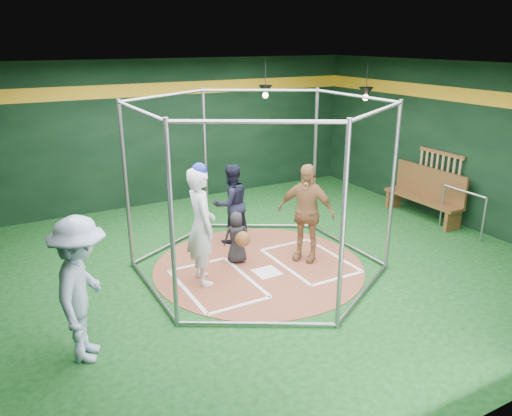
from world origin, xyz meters
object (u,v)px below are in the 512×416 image
visitor_leopard (306,213)px  dugout_bench (426,193)px  batter_figure (201,225)px  umpire (231,204)px

visitor_leopard → dugout_bench: 3.78m
visitor_leopard → dugout_bench: (3.72, 0.57, -0.33)m
batter_figure → visitor_leopard: (2.03, -0.08, -0.11)m
umpire → dugout_bench: (4.54, -0.85, -0.22)m
visitor_leopard → dugout_bench: visitor_leopard is taller
batter_figure → dugout_bench: size_ratio=1.03×
batter_figure → dugout_bench: batter_figure is taller
umpire → dugout_bench: umpire is taller
umpire → dugout_bench: 4.62m
visitor_leopard → umpire: 1.65m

